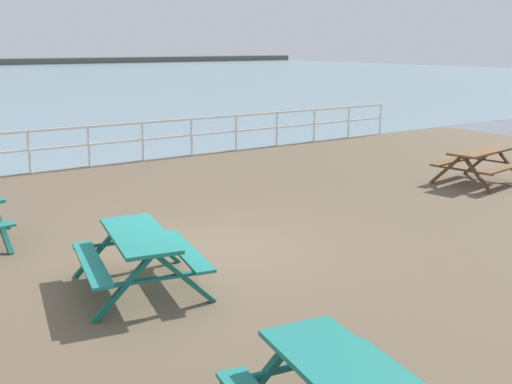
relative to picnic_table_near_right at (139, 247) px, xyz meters
The scene contains 4 objects.
ground_plane 1.82m from the picnic_table_near_right, 28.65° to the left, with size 30.00×24.00×0.20m, color brown.
seaward_railing 8.69m from the picnic_table_near_right, 80.16° to the left, with size 23.07×0.07×1.08m.
picnic_table_near_right is the anchor object (origin of this frame).
picnic_table_far_left 9.24m from the picnic_table_near_right, ahead, with size 2.01×1.77×0.80m.
Camera 1 is at (-4.44, -7.96, 3.17)m, focal length 42.76 mm.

